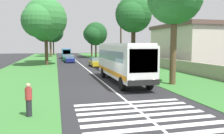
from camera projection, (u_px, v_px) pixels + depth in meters
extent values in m
plane|color=#262628|center=(113.00, 90.00, 18.25)|extent=(160.00, 160.00, 0.00)
cube|color=#387533|center=(27.00, 71.00, 30.78)|extent=(120.00, 8.00, 0.04)
cube|color=#387533|center=(141.00, 68.00, 34.69)|extent=(120.00, 8.00, 0.04)
cube|color=silver|center=(88.00, 70.00, 32.74)|extent=(110.00, 0.16, 0.01)
cube|color=white|center=(122.00, 60.00, 21.79)|extent=(11.00, 2.50, 2.90)
cube|color=slate|center=(121.00, 55.00, 22.03)|extent=(9.68, 2.54, 0.85)
cube|color=slate|center=(144.00, 61.00, 16.48)|extent=(0.08, 2.20, 1.74)
cube|color=orange|center=(122.00, 71.00, 21.89)|extent=(10.78, 2.53, 0.36)
cube|color=white|center=(122.00, 44.00, 21.64)|extent=(10.56, 2.30, 0.18)
cube|color=black|center=(144.00, 83.00, 16.52)|extent=(0.16, 2.40, 0.40)
sphere|color=#F2EDCC|center=(133.00, 81.00, 16.38)|extent=(0.24, 0.24, 0.24)
sphere|color=#F2EDCC|center=(154.00, 80.00, 16.76)|extent=(0.24, 0.24, 0.24)
cylinder|color=black|center=(122.00, 84.00, 17.91)|extent=(1.10, 0.32, 1.10)
cylinder|color=black|center=(103.00, 73.00, 25.05)|extent=(1.10, 0.32, 1.10)
cylinder|color=black|center=(149.00, 83.00, 18.45)|extent=(1.10, 0.32, 1.10)
cylinder|color=black|center=(123.00, 72.00, 25.60)|extent=(1.10, 0.32, 1.10)
cube|color=silver|center=(160.00, 128.00, 9.98)|extent=(0.45, 6.80, 0.01)
cube|color=silver|center=(152.00, 121.00, 10.85)|extent=(0.45, 6.80, 0.01)
cube|color=silver|center=(145.00, 115.00, 11.72)|extent=(0.45, 6.80, 0.01)
cube|color=silver|center=(138.00, 110.00, 12.59)|extent=(0.45, 6.80, 0.01)
cube|color=silver|center=(133.00, 106.00, 13.46)|extent=(0.45, 6.80, 0.01)
cube|color=silver|center=(128.00, 102.00, 14.33)|extent=(0.45, 6.80, 0.01)
cube|color=gold|center=(96.00, 63.00, 37.79)|extent=(4.30, 1.75, 0.70)
cube|color=slate|center=(96.00, 59.00, 37.63)|extent=(2.00, 1.61, 0.55)
cylinder|color=black|center=(93.00, 65.00, 36.32)|extent=(0.64, 0.22, 0.64)
cylinder|color=black|center=(90.00, 64.00, 38.93)|extent=(0.64, 0.22, 0.64)
cylinder|color=black|center=(102.00, 65.00, 36.69)|extent=(0.64, 0.22, 0.64)
cylinder|color=black|center=(99.00, 64.00, 39.30)|extent=(0.64, 0.22, 0.64)
cube|color=navy|center=(70.00, 60.00, 45.75)|extent=(4.30, 1.75, 0.70)
cube|color=slate|center=(70.00, 57.00, 45.59)|extent=(2.00, 1.61, 0.55)
cylinder|color=black|center=(66.00, 61.00, 44.28)|extent=(0.64, 0.22, 0.64)
cylinder|color=black|center=(65.00, 61.00, 46.89)|extent=(0.64, 0.22, 0.64)
cylinder|color=black|center=(74.00, 61.00, 44.65)|extent=(0.64, 0.22, 0.64)
cylinder|color=black|center=(73.00, 60.00, 47.26)|extent=(0.64, 0.22, 0.64)
cube|color=#145933|center=(67.00, 58.00, 50.58)|extent=(4.30, 1.75, 0.70)
cube|color=slate|center=(67.00, 56.00, 50.42)|extent=(2.00, 1.61, 0.55)
cylinder|color=black|center=(63.00, 60.00, 49.11)|extent=(0.64, 0.22, 0.64)
cylinder|color=black|center=(63.00, 59.00, 51.72)|extent=(0.64, 0.22, 0.64)
cylinder|color=black|center=(71.00, 60.00, 49.48)|extent=(0.64, 0.22, 0.64)
cylinder|color=black|center=(70.00, 59.00, 52.09)|extent=(0.64, 0.22, 0.64)
cube|color=teal|center=(66.00, 53.00, 58.87)|extent=(6.00, 2.10, 2.10)
cube|color=slate|center=(66.00, 51.00, 59.03)|extent=(5.04, 2.13, 0.70)
cube|color=slate|center=(67.00, 52.00, 55.98)|extent=(0.06, 1.76, 1.18)
cylinder|color=black|center=(63.00, 57.00, 56.92)|extent=(0.76, 0.24, 0.76)
cylinder|color=black|center=(62.00, 57.00, 60.59)|extent=(0.76, 0.24, 0.76)
cylinder|color=black|center=(70.00, 57.00, 57.37)|extent=(0.76, 0.24, 0.76)
cylinder|color=black|center=(69.00, 57.00, 61.04)|extent=(0.76, 0.24, 0.76)
cylinder|color=#4C3826|center=(46.00, 48.00, 39.63)|extent=(0.57, 0.57, 5.96)
sphere|color=#337A38|center=(46.00, 19.00, 39.13)|extent=(7.31, 7.31, 7.31)
sphere|color=#337A38|center=(46.00, 23.00, 41.31)|extent=(5.17, 5.17, 5.17)
sphere|color=#337A38|center=(38.00, 21.00, 37.16)|extent=(5.43, 5.43, 5.43)
cylinder|color=#3D2D1E|center=(46.00, 49.00, 46.77)|extent=(0.42, 0.42, 5.33)
sphere|color=#337A38|center=(46.00, 28.00, 46.35)|extent=(5.69, 5.69, 5.69)
sphere|color=#337A38|center=(46.00, 31.00, 48.04)|extent=(3.17, 3.17, 3.17)
sphere|color=#337A38|center=(41.00, 30.00, 44.81)|extent=(3.39, 3.39, 3.39)
cylinder|color=#3D2D1E|center=(54.00, 47.00, 75.77)|extent=(0.39, 0.39, 5.75)
sphere|color=#19471E|center=(53.00, 32.00, 75.30)|extent=(6.69, 6.69, 6.69)
sphere|color=#19471E|center=(53.00, 34.00, 77.29)|extent=(4.55, 4.55, 4.55)
sphere|color=#19471E|center=(50.00, 33.00, 73.50)|extent=(4.32, 4.32, 4.32)
cylinder|color=brown|center=(51.00, 47.00, 65.97)|extent=(0.57, 0.57, 5.90)
sphere|color=#1E5623|center=(50.00, 31.00, 65.53)|extent=(5.33, 5.33, 5.33)
sphere|color=#1E5623|center=(50.00, 33.00, 67.12)|extent=(3.28, 3.28, 3.28)
sphere|color=#1E5623|center=(47.00, 32.00, 64.10)|extent=(3.16, 3.16, 3.16)
cylinder|color=#3D2D1E|center=(133.00, 48.00, 30.98)|extent=(0.57, 0.57, 6.26)
sphere|color=#1E5623|center=(134.00, 14.00, 30.54)|extent=(4.91, 4.91, 4.91)
sphere|color=#1E5623|center=(130.00, 18.00, 32.00)|extent=(3.08, 3.08, 3.08)
sphere|color=#1E5623|center=(131.00, 16.00, 29.21)|extent=(3.64, 3.64, 3.64)
cylinder|color=#4C3826|center=(92.00, 48.00, 68.20)|extent=(0.47, 0.47, 5.29)
sphere|color=#286B2D|center=(92.00, 34.00, 67.80)|extent=(5.02, 5.02, 5.02)
sphere|color=#286B2D|center=(91.00, 35.00, 69.29)|extent=(3.09, 3.09, 3.09)
sphere|color=#286B2D|center=(90.00, 35.00, 66.45)|extent=(3.33, 3.33, 3.33)
cylinder|color=brown|center=(173.00, 49.00, 20.40)|extent=(0.55, 0.55, 6.43)
sphere|color=#286B2D|center=(167.00, 4.00, 21.40)|extent=(2.89, 2.89, 2.89)
cylinder|color=brown|center=(96.00, 49.00, 61.68)|extent=(0.47, 0.47, 4.70)
sphere|color=#19471E|center=(96.00, 34.00, 61.28)|extent=(6.22, 6.22, 6.22)
sphere|color=#19471E|center=(95.00, 36.00, 63.12)|extent=(3.53, 3.53, 3.53)
sphere|color=#19471E|center=(93.00, 35.00, 59.60)|extent=(4.48, 4.48, 4.48)
cylinder|color=#473828|center=(121.00, 42.00, 35.50)|extent=(0.24, 0.24, 8.04)
cube|color=#3D3326|center=(121.00, 19.00, 35.16)|extent=(0.12, 1.40, 0.12)
cube|color=#9E937F|center=(149.00, 61.00, 40.25)|extent=(70.00, 0.40, 1.50)
cube|color=beige|center=(193.00, 47.00, 38.57)|extent=(13.83, 9.41, 6.35)
cube|color=brown|center=(194.00, 26.00, 38.22)|extent=(14.43, 10.01, 0.62)
cylinder|color=#26262D|center=(29.00, 108.00, 11.41)|extent=(0.28, 0.28, 0.85)
cylinder|color=#B23333|center=(28.00, 94.00, 11.33)|extent=(0.34, 0.34, 0.60)
sphere|color=tan|center=(28.00, 85.00, 11.29)|extent=(0.24, 0.24, 0.24)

